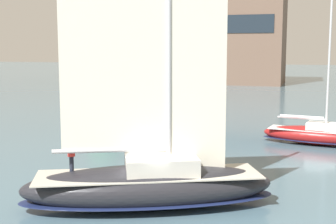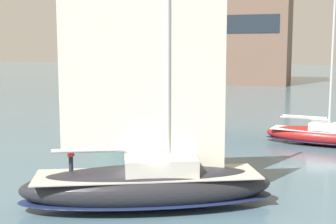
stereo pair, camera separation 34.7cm
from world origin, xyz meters
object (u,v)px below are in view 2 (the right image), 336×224
object	(u,v)px
sailboat_main	(148,181)
sailboat_moored_near_marina	(176,96)
tree_shore_center	(109,21)
sailboat_moored_far_slip	(320,135)

from	to	relation	value
sailboat_main	sailboat_moored_near_marina	size ratio (longest dim) A/B	1.73
tree_shore_center	sailboat_moored_far_slip	xyz separation A→B (m)	(45.67, -59.17, -12.56)
sailboat_main	sailboat_moored_far_slip	size ratio (longest dim) A/B	1.42
sailboat_main	sailboat_moored_far_slip	world-z (taller)	sailboat_main
sailboat_main	sailboat_moored_far_slip	distance (m)	18.98
sailboat_moored_near_marina	sailboat_moored_far_slip	bearing A→B (deg)	-52.29
sailboat_main	sailboat_moored_far_slip	xyz separation A→B (m)	(7.50, 17.43, -0.48)
sailboat_moored_far_slip	sailboat_main	bearing A→B (deg)	-113.28
sailboat_moored_near_marina	sailboat_moored_far_slip	size ratio (longest dim) A/B	0.82
tree_shore_center	sailboat_moored_near_marina	bearing A→B (deg)	-52.37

